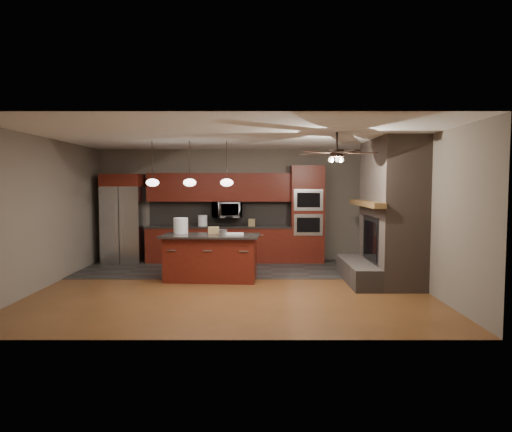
{
  "coord_description": "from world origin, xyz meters",
  "views": [
    {
      "loc": [
        0.44,
        -8.52,
        1.93
      ],
      "look_at": [
        0.44,
        0.6,
        1.29
      ],
      "focal_mm": 32.0,
      "sensor_mm": 36.0,
      "label": 1
    }
  ],
  "objects_px": {
    "paint_tray": "(235,234)",
    "cardboard_box": "(214,230)",
    "microwave": "(227,210)",
    "paint_can": "(223,232)",
    "counter_bucket": "(203,221)",
    "kitchen_island": "(211,257)",
    "counter_box": "(252,222)",
    "oven_tower": "(307,214)",
    "refrigerator": "(123,219)",
    "white_bucket": "(181,226)"
  },
  "relations": [
    {
      "from": "counter_bucket",
      "to": "oven_tower",
      "type": "bearing_deg",
      "value": -0.16
    },
    {
      "from": "paint_can",
      "to": "counter_bucket",
      "type": "distance_m",
      "value": 2.33
    },
    {
      "from": "white_bucket",
      "to": "counter_box",
      "type": "bearing_deg",
      "value": 52.39
    },
    {
      "from": "oven_tower",
      "to": "paint_tray",
      "type": "relative_size",
      "value": 6.78
    },
    {
      "from": "refrigerator",
      "to": "counter_bucket",
      "type": "relative_size",
      "value": 8.26
    },
    {
      "from": "kitchen_island",
      "to": "paint_can",
      "type": "height_order",
      "value": "paint_can"
    },
    {
      "from": "paint_can",
      "to": "paint_tray",
      "type": "xyz_separation_m",
      "value": [
        0.23,
        0.05,
        -0.04
      ]
    },
    {
      "from": "oven_tower",
      "to": "paint_can",
      "type": "xyz_separation_m",
      "value": [
        -1.91,
        -2.23,
        -0.22
      ]
    },
    {
      "from": "kitchen_island",
      "to": "counter_box",
      "type": "relative_size",
      "value": 11.44
    },
    {
      "from": "paint_can",
      "to": "counter_bucket",
      "type": "height_order",
      "value": "counter_bucket"
    },
    {
      "from": "counter_bucket",
      "to": "counter_box",
      "type": "distance_m",
      "value": 1.22
    },
    {
      "from": "refrigerator",
      "to": "cardboard_box",
      "type": "relative_size",
      "value": 9.96
    },
    {
      "from": "white_bucket",
      "to": "paint_tray",
      "type": "bearing_deg",
      "value": -13.39
    },
    {
      "from": "oven_tower",
      "to": "white_bucket",
      "type": "xyz_separation_m",
      "value": [
        -2.8,
        -1.91,
        -0.11
      ]
    },
    {
      "from": "white_bucket",
      "to": "counter_box",
      "type": "height_order",
      "value": "white_bucket"
    },
    {
      "from": "microwave",
      "to": "cardboard_box",
      "type": "distance_m",
      "value": 2.07
    },
    {
      "from": "microwave",
      "to": "white_bucket",
      "type": "bearing_deg",
      "value": -112.78
    },
    {
      "from": "white_bucket",
      "to": "paint_tray",
      "type": "relative_size",
      "value": 0.91
    },
    {
      "from": "oven_tower",
      "to": "microwave",
      "type": "distance_m",
      "value": 1.98
    },
    {
      "from": "oven_tower",
      "to": "counter_bucket",
      "type": "height_order",
      "value": "oven_tower"
    },
    {
      "from": "kitchen_island",
      "to": "white_bucket",
      "type": "xyz_separation_m",
      "value": [
        -0.64,
        0.26,
        0.61
      ]
    },
    {
      "from": "kitchen_island",
      "to": "paint_can",
      "type": "bearing_deg",
      "value": -8.38
    },
    {
      "from": "kitchen_island",
      "to": "counter_bucket",
      "type": "xyz_separation_m",
      "value": [
        -0.42,
        2.18,
        0.57
      ]
    },
    {
      "from": "paint_tray",
      "to": "counter_bucket",
      "type": "distance_m",
      "value": 2.37
    },
    {
      "from": "white_bucket",
      "to": "paint_tray",
      "type": "xyz_separation_m",
      "value": [
        1.12,
        -0.27,
        -0.14
      ]
    },
    {
      "from": "paint_tray",
      "to": "cardboard_box",
      "type": "xyz_separation_m",
      "value": [
        -0.44,
        0.2,
        0.05
      ]
    },
    {
      "from": "microwave",
      "to": "counter_bucket",
      "type": "height_order",
      "value": "microwave"
    },
    {
      "from": "paint_tray",
      "to": "cardboard_box",
      "type": "relative_size",
      "value": 1.61
    },
    {
      "from": "paint_tray",
      "to": "counter_box",
      "type": "xyz_separation_m",
      "value": [
        0.32,
        2.14,
        0.05
      ]
    },
    {
      "from": "microwave",
      "to": "counter_bucket",
      "type": "bearing_deg",
      "value": -175.28
    },
    {
      "from": "microwave",
      "to": "kitchen_island",
      "type": "height_order",
      "value": "microwave"
    },
    {
      "from": "refrigerator",
      "to": "white_bucket",
      "type": "xyz_separation_m",
      "value": [
        1.72,
        -1.84,
        -0.01
      ]
    },
    {
      "from": "kitchen_island",
      "to": "counter_bucket",
      "type": "height_order",
      "value": "counter_bucket"
    },
    {
      "from": "microwave",
      "to": "cardboard_box",
      "type": "relative_size",
      "value": 3.35
    },
    {
      "from": "paint_tray",
      "to": "cardboard_box",
      "type": "bearing_deg",
      "value": 152.09
    },
    {
      "from": "counter_box",
      "to": "paint_can",
      "type": "bearing_deg",
      "value": -98.3
    },
    {
      "from": "oven_tower",
      "to": "cardboard_box",
      "type": "height_order",
      "value": "oven_tower"
    },
    {
      "from": "refrigerator",
      "to": "paint_can",
      "type": "distance_m",
      "value": 3.38
    },
    {
      "from": "oven_tower",
      "to": "white_bucket",
      "type": "bearing_deg",
      "value": -145.68
    },
    {
      "from": "refrigerator",
      "to": "counter_bucket",
      "type": "xyz_separation_m",
      "value": [
        1.94,
        0.08,
        -0.06
      ]
    },
    {
      "from": "white_bucket",
      "to": "paint_tray",
      "type": "height_order",
      "value": "white_bucket"
    },
    {
      "from": "oven_tower",
      "to": "counter_bucket",
      "type": "xyz_separation_m",
      "value": [
        -2.58,
        0.01,
        -0.16
      ]
    },
    {
      "from": "microwave",
      "to": "paint_tray",
      "type": "distance_m",
      "value": 2.29
    },
    {
      "from": "refrigerator",
      "to": "paint_tray",
      "type": "distance_m",
      "value": 3.54
    },
    {
      "from": "cardboard_box",
      "to": "counter_box",
      "type": "relative_size",
      "value": 1.25
    },
    {
      "from": "oven_tower",
      "to": "counter_box",
      "type": "distance_m",
      "value": 1.38
    },
    {
      "from": "white_bucket",
      "to": "counter_box",
      "type": "xyz_separation_m",
      "value": [
        1.44,
        1.87,
        -0.09
      ]
    },
    {
      "from": "paint_can",
      "to": "cardboard_box",
      "type": "distance_m",
      "value": 0.32
    },
    {
      "from": "refrigerator",
      "to": "paint_can",
      "type": "relative_size",
      "value": 12.88
    },
    {
      "from": "paint_tray",
      "to": "counter_box",
      "type": "relative_size",
      "value": 2.01
    }
  ]
}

